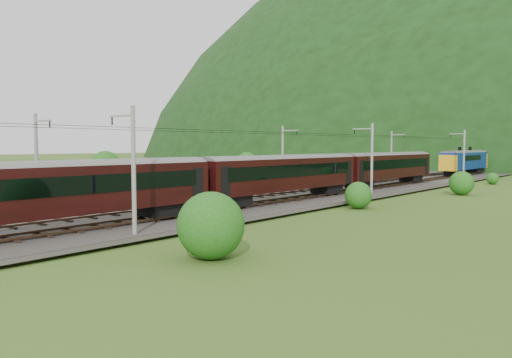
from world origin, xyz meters
The scene contains 14 objects.
ground centered at (0.00, 0.00, 0.00)m, with size 600.00×600.00×0.00m, color #35541A.
railbed centered at (0.00, 10.00, 0.15)m, with size 14.00×220.00×0.30m, color #38332D.
track_left centered at (-2.40, 10.00, 0.37)m, with size 2.40×220.00×0.27m.
track_right centered at (2.40, 10.00, 0.37)m, with size 2.40×220.00×0.27m.
catenary_left centered at (-6.12, 32.00, 4.50)m, with size 2.54×192.28×8.00m.
catenary_right centered at (6.12, 32.00, 4.50)m, with size 2.54×192.28×8.00m.
overhead_wires centered at (0.00, 10.00, 7.10)m, with size 4.83×198.00×0.03m.
mountain_ridge centered at (-120.00, 300.00, 0.00)m, with size 336.00×280.00×132.00m, color black.
train centered at (2.40, 20.97, 3.60)m, with size 3.05×123.07×5.31m.
hazard_post_near centered at (-0.57, 55.79, 0.94)m, with size 0.14×0.14×1.28m, color red.
hazard_post_far centered at (0.04, 33.05, 1.13)m, with size 0.18×0.18×1.66m, color red.
signal centered at (-4.88, 35.87, 1.51)m, with size 0.23×0.23×2.06m.
vegetation_left centered at (-13.35, 17.18, 2.23)m, with size 11.57×148.59×6.28m.
vegetation_right centered at (12.69, 0.85, 1.35)m, with size 7.04×106.17×3.14m.
Camera 1 is at (31.84, -18.85, 5.84)m, focal length 35.00 mm.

